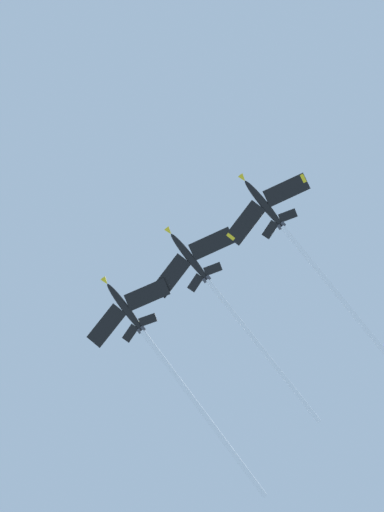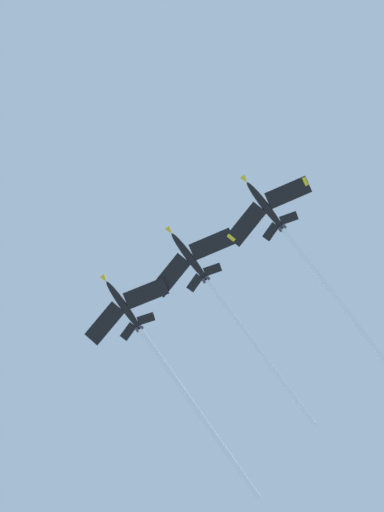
{
  "view_description": "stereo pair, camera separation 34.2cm",
  "coord_description": "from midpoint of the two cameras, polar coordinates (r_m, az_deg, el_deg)",
  "views": [
    {
      "loc": [
        1.07,
        -12.86,
        1.58
      ],
      "look_at": [
        7.33,
        -1.73,
        135.0
      ],
      "focal_mm": 46.02,
      "sensor_mm": 36.0,
      "label": 1
    },
    {
      "loc": [
        0.78,
        -12.69,
        1.58
      ],
      "look_at": [
        7.33,
        -1.73,
        135.0
      ],
      "focal_mm": 46.02,
      "sensor_mm": 36.0,
      "label": 2
    }
  ],
  "objects": [
    {
      "name": "jet_inner_left",
      "position": [
        133.82,
        10.11,
        -0.64
      ],
      "size": [
        54.69,
        28.67,
        11.18
      ],
      "color": "black"
    },
    {
      "name": "jet_centre",
      "position": [
        133.98,
        2.26,
        -3.52
      ],
      "size": [
        46.34,
        25.52,
        8.57
      ],
      "color": "black"
    },
    {
      "name": "jet_inner_right",
      "position": [
        135.62,
        -2.83,
        -8.87
      ],
      "size": [
        50.57,
        28.14,
        9.81
      ],
      "color": "black"
    }
  ]
}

